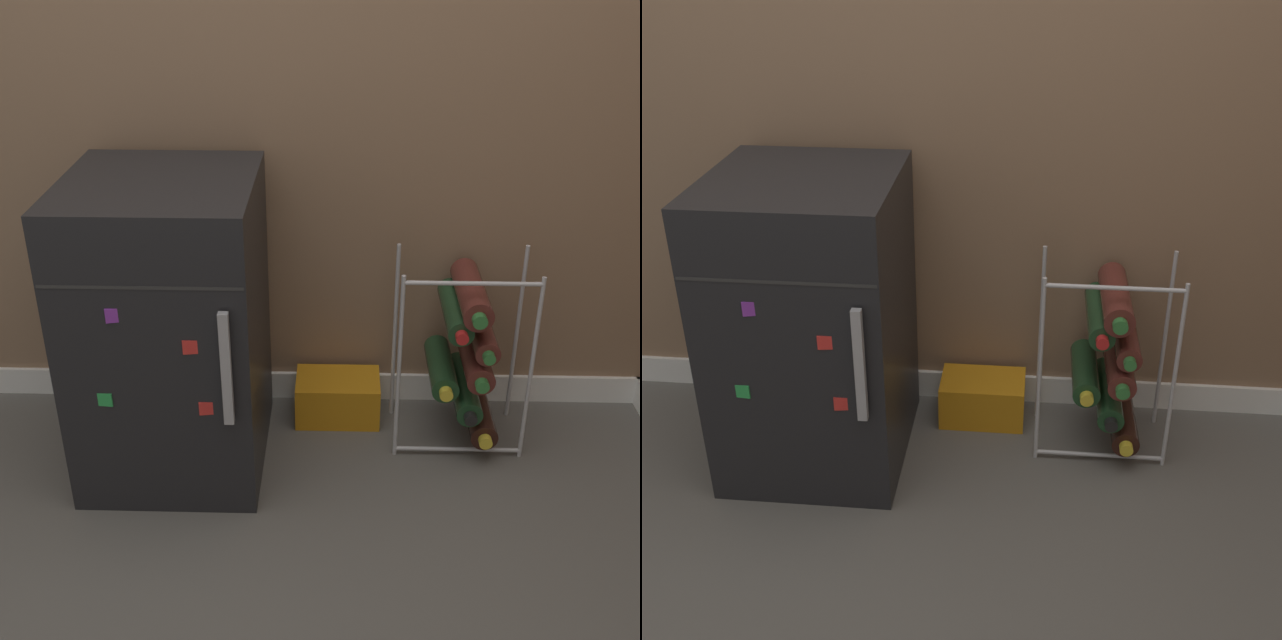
{
  "view_description": "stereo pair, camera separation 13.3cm",
  "coord_description": "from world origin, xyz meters",
  "views": [
    {
      "loc": [
        -0.03,
        -1.62,
        1.44
      ],
      "look_at": [
        -0.08,
        0.32,
        0.41
      ],
      "focal_mm": 45.0,
      "sensor_mm": 36.0,
      "label": 1
    },
    {
      "loc": [
        0.1,
        -1.61,
        1.44
      ],
      "look_at": [
        -0.08,
        0.32,
        0.41
      ],
      "focal_mm": 45.0,
      "sensor_mm": 36.0,
      "label": 2
    }
  ],
  "objects": [
    {
      "name": "mini_fridge",
      "position": [
        -0.48,
        0.26,
        0.41
      ],
      "size": [
        0.48,
        0.55,
        0.83
      ],
      "color": "black",
      "rests_on": "ground_plane"
    },
    {
      "name": "soda_box",
      "position": [
        -0.03,
        0.46,
        0.07
      ],
      "size": [
        0.26,
        0.17,
        0.14
      ],
      "color": "orange",
      "rests_on": "ground_plane"
    },
    {
      "name": "wine_rack",
      "position": [
        0.33,
        0.37,
        0.29
      ],
      "size": [
        0.37,
        0.33,
        0.57
      ],
      "color": "#B2B2B7",
      "rests_on": "ground_plane"
    },
    {
      "name": "ground_plane",
      "position": [
        0.0,
        0.0,
        0.0
      ],
      "size": [
        14.0,
        14.0,
        0.0
      ],
      "primitive_type": "plane",
      "color": "#56544F"
    }
  ]
}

